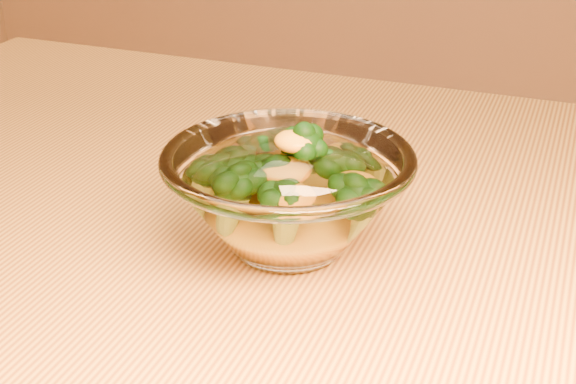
# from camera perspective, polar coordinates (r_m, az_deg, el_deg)

# --- Properties ---
(table) EXTENTS (1.20, 0.80, 0.75)m
(table) POSITION_cam_1_polar(r_m,az_deg,el_deg) (0.66, 2.71, -11.41)
(table) COLOR #B78537
(table) RESTS_ON ground
(glass_bowl) EXTENTS (0.19, 0.19, 0.08)m
(glass_bowl) POSITION_cam_1_polar(r_m,az_deg,el_deg) (0.59, 0.00, -0.35)
(glass_bowl) COLOR white
(glass_bowl) RESTS_ON table
(cheese_sauce) EXTENTS (0.09, 0.09, 0.03)m
(cheese_sauce) POSITION_cam_1_polar(r_m,az_deg,el_deg) (0.60, 0.00, -1.84)
(cheese_sauce) COLOR orange
(cheese_sauce) RESTS_ON glass_bowl
(broccoli_heap) EXTENTS (0.13, 0.12, 0.07)m
(broccoli_heap) POSITION_cam_1_polar(r_m,az_deg,el_deg) (0.59, -0.27, 0.86)
(broccoli_heap) COLOR black
(broccoli_heap) RESTS_ON cheese_sauce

